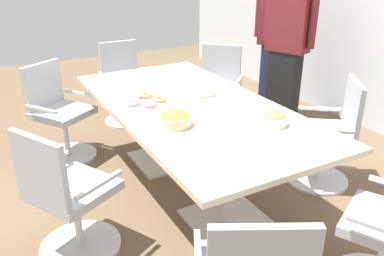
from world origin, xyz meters
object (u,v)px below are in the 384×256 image
(person_standing_1, at_px, (288,43))
(donut_platter, at_px, (145,101))
(person_standing_0, at_px, (279,37))
(office_chair_1, at_px, (217,92))
(office_chair_4, at_px, (68,201))
(napkin_pile, at_px, (201,91))
(snack_bowl_chips_yellow, at_px, (175,118))
(office_chair_3, at_px, (59,117))
(office_chair_0, at_px, (328,139))
(snack_bowl_cookies, at_px, (274,119))
(conference_table, at_px, (192,119))
(office_chair_2, at_px, (125,87))

(person_standing_1, relative_size, donut_platter, 5.59)
(person_standing_0, bearing_deg, office_chair_1, 60.70)
(office_chair_4, distance_m, napkin_pile, 1.41)
(person_standing_0, xyz_separation_m, snack_bowl_chips_yellow, (1.29, -1.97, -0.15))
(office_chair_3, relative_size, person_standing_0, 0.50)
(snack_bowl_chips_yellow, distance_m, donut_platter, 0.52)
(person_standing_0, bearing_deg, office_chair_0, 129.82)
(office_chair_3, distance_m, napkin_pile, 1.43)
(office_chair_4, relative_size, snack_bowl_cookies, 5.09)
(conference_table, xyz_separation_m, office_chair_1, (-1.02, 0.88, -0.22))
(office_chair_1, distance_m, snack_bowl_cookies, 1.79)
(conference_table, height_order, snack_bowl_cookies, snack_bowl_cookies)
(office_chair_4, height_order, snack_bowl_chips_yellow, office_chair_4)
(office_chair_2, height_order, person_standing_0, person_standing_0)
(conference_table, relative_size, napkin_pile, 14.12)
(snack_bowl_chips_yellow, bearing_deg, donut_platter, -178.90)
(office_chair_2, height_order, person_standing_1, person_standing_1)
(office_chair_4, bearing_deg, person_standing_1, 83.67)
(person_standing_1, xyz_separation_m, snack_bowl_chips_yellow, (1.03, -1.88, -0.14))
(person_standing_0, height_order, snack_bowl_cookies, person_standing_0)
(conference_table, distance_m, office_chair_2, 1.72)
(person_standing_1, height_order, snack_bowl_cookies, person_standing_1)
(office_chair_1, bearing_deg, snack_bowl_chips_yellow, 94.11)
(office_chair_3, relative_size, donut_platter, 2.84)
(office_chair_4, relative_size, napkin_pile, 5.36)
(office_chair_3, xyz_separation_m, snack_bowl_chips_yellow, (1.42, 0.53, 0.40))
(office_chair_3, height_order, snack_bowl_chips_yellow, office_chair_3)
(office_chair_1, xyz_separation_m, office_chair_4, (1.35, -1.96, 0.00))
(office_chair_3, bearing_deg, person_standing_0, 143.68)
(snack_bowl_chips_yellow, bearing_deg, person_standing_0, 123.23)
(office_chair_1, height_order, napkin_pile, office_chair_1)
(donut_platter, bearing_deg, person_standing_0, 111.42)
(conference_table, distance_m, office_chair_3, 1.41)
(office_chair_0, relative_size, person_standing_0, 0.50)
(office_chair_0, distance_m, donut_platter, 1.56)
(napkin_pile, bearing_deg, office_chair_3, -133.34)
(office_chair_1, distance_m, snack_bowl_chips_yellow, 1.82)
(person_standing_1, bearing_deg, donut_platter, 84.86)
(office_chair_0, height_order, office_chair_4, same)
(office_chair_3, bearing_deg, office_chair_0, 106.76)
(office_chair_3, bearing_deg, napkin_pile, 103.35)
(office_chair_2, distance_m, person_standing_1, 1.90)
(donut_platter, bearing_deg, conference_table, 55.63)
(office_chair_0, height_order, office_chair_3, same)
(office_chair_0, height_order, napkin_pile, office_chair_0)
(conference_table, height_order, person_standing_0, person_standing_0)
(conference_table, distance_m, snack_bowl_chips_yellow, 0.46)
(office_chair_1, bearing_deg, snack_bowl_cookies, 116.26)
(conference_table, height_order, snack_bowl_chips_yellow, snack_bowl_chips_yellow)
(office_chair_4, relative_size, person_standing_1, 0.51)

